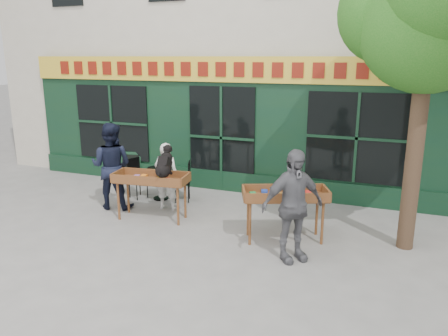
{
  "coord_description": "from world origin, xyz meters",
  "views": [
    {
      "loc": [
        3.91,
        -7.57,
        3.3
      ],
      "look_at": [
        0.77,
        0.5,
        1.08
      ],
      "focal_mm": 35.0,
      "sensor_mm": 36.0,
      "label": 1
    }
  ],
  "objects_px": {
    "book_cart_right": "(285,197)",
    "man_left": "(111,166)",
    "book_cart_center": "(151,181)",
    "dog": "(164,161)",
    "man_right": "(293,206)",
    "woman": "(167,176)",
    "bistro_table": "(160,177)"
  },
  "relations": [
    {
      "from": "man_right",
      "to": "book_cart_right",
      "type": "bearing_deg",
      "value": 69.31
    },
    {
      "from": "book_cart_center",
      "to": "man_left",
      "type": "bearing_deg",
      "value": 158.18
    },
    {
      "from": "man_left",
      "to": "book_cart_center",
      "type": "bearing_deg",
      "value": 153.3
    },
    {
      "from": "woman",
      "to": "bistro_table",
      "type": "height_order",
      "value": "woman"
    },
    {
      "from": "book_cart_center",
      "to": "man_right",
      "type": "xyz_separation_m",
      "value": [
        3.12,
        -0.81,
        0.12
      ]
    },
    {
      "from": "book_cart_right",
      "to": "dog",
      "type": "bearing_deg",
      "value": 157.25
    },
    {
      "from": "book_cart_center",
      "to": "dog",
      "type": "relative_size",
      "value": 2.61
    },
    {
      "from": "dog",
      "to": "man_right",
      "type": "xyz_separation_m",
      "value": [
        2.77,
        -0.76,
        -0.35
      ]
    },
    {
      "from": "man_left",
      "to": "book_cart_right",
      "type": "bearing_deg",
      "value": 162.68
    },
    {
      "from": "man_right",
      "to": "man_left",
      "type": "height_order",
      "value": "man_left"
    },
    {
      "from": "bistro_table",
      "to": "book_cart_right",
      "type": "bearing_deg",
      "value": -21.07
    },
    {
      "from": "dog",
      "to": "bistro_table",
      "type": "distance_m",
      "value": 1.68
    },
    {
      "from": "dog",
      "to": "book_cart_right",
      "type": "height_order",
      "value": "dog"
    },
    {
      "from": "book_cart_right",
      "to": "bistro_table",
      "type": "relative_size",
      "value": 2.14
    },
    {
      "from": "book_cart_right",
      "to": "man_left",
      "type": "relative_size",
      "value": 0.85
    },
    {
      "from": "book_cart_right",
      "to": "bistro_table",
      "type": "height_order",
      "value": "book_cart_right"
    },
    {
      "from": "dog",
      "to": "man_right",
      "type": "distance_m",
      "value": 2.89
    },
    {
      "from": "woman",
      "to": "man_left",
      "type": "distance_m",
      "value": 1.25
    },
    {
      "from": "book_cart_center",
      "to": "woman",
      "type": "xyz_separation_m",
      "value": [
        0.0,
        0.65,
        -0.07
      ]
    },
    {
      "from": "book_cart_center",
      "to": "man_left",
      "type": "distance_m",
      "value": 1.23
    },
    {
      "from": "dog",
      "to": "book_cart_right",
      "type": "distance_m",
      "value": 2.51
    },
    {
      "from": "bistro_table",
      "to": "man_left",
      "type": "height_order",
      "value": "man_left"
    },
    {
      "from": "book_cart_center",
      "to": "book_cart_right",
      "type": "xyz_separation_m",
      "value": [
        2.82,
        -0.06,
        0.0
      ]
    },
    {
      "from": "book_cart_center",
      "to": "dog",
      "type": "xyz_separation_m",
      "value": [
        0.35,
        -0.05,
        0.47
      ]
    },
    {
      "from": "book_cart_center",
      "to": "man_right",
      "type": "height_order",
      "value": "man_right"
    },
    {
      "from": "book_cart_right",
      "to": "man_left",
      "type": "xyz_separation_m",
      "value": [
        -4.0,
        0.37,
        0.14
      ]
    },
    {
      "from": "book_cart_center",
      "to": "book_cart_right",
      "type": "bearing_deg",
      "value": -8.39
    },
    {
      "from": "woman",
      "to": "bistro_table",
      "type": "relative_size",
      "value": 1.98
    },
    {
      "from": "book_cart_right",
      "to": "book_cart_center",
      "type": "bearing_deg",
      "value": 156.27
    },
    {
      "from": "woman",
      "to": "book_cart_right",
      "type": "bearing_deg",
      "value": 158.68
    },
    {
      "from": "woman",
      "to": "bistro_table",
      "type": "bearing_deg",
      "value": -56.52
    },
    {
      "from": "book_cart_center",
      "to": "book_cart_right",
      "type": "distance_m",
      "value": 2.82
    }
  ]
}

